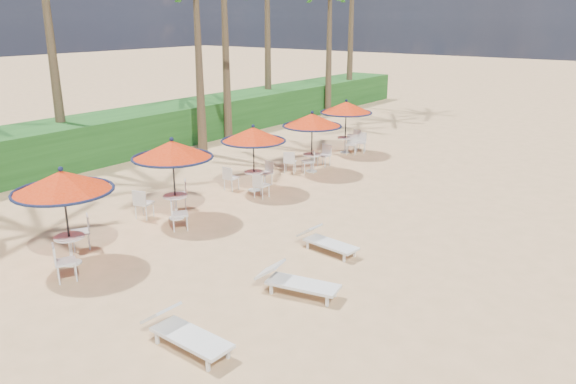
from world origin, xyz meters
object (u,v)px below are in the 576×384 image
object	(u,v)px
station_2	(253,143)
lounger_near	(184,331)
station_0	(64,190)
station_1	(171,160)
station_4	(348,114)
lounger_far	(325,241)
station_3	(311,127)
lounger_mid	(295,281)

from	to	relation	value
station_2	lounger_near	xyz separation A→B (m)	(5.39, -8.44, -1.42)
station_0	station_1	xyz separation A→B (m)	(-0.42, 3.83, -0.06)
station_0	station_4	bearing A→B (deg)	92.76
station_1	lounger_near	xyz separation A→B (m)	(5.47, -4.74, -1.54)
lounger_far	station_4	bearing A→B (deg)	124.49
station_3	lounger_near	xyz separation A→B (m)	(5.22, -11.78, -1.46)
station_0	station_1	distance (m)	3.86
station_2	lounger_far	distance (m)	6.05
station_3	lounger_near	size ratio (longest dim) A/B	1.23
lounger_far	lounger_mid	bearing A→B (deg)	-66.30
station_4	station_0	bearing A→B (deg)	-87.24
station_0	station_2	xyz separation A→B (m)	(-0.34, 7.53, -0.18)
lounger_near	lounger_far	bearing A→B (deg)	95.52
lounger_near	station_0	bearing A→B (deg)	171.56
station_0	station_3	xyz separation A→B (m)	(-0.17, 10.87, -0.14)
lounger_mid	lounger_far	bearing A→B (deg)	95.34
lounger_mid	station_3	bearing A→B (deg)	110.44
station_4	lounger_far	distance (m)	11.49
station_4	lounger_far	bearing A→B (deg)	-61.72
station_2	lounger_near	bearing A→B (deg)	-57.44
station_3	lounger_far	bearing A→B (deg)	-52.65
station_0	station_2	distance (m)	7.54
station_4	lounger_near	xyz separation A→B (m)	(5.75, -15.44, -1.45)
station_3	lounger_mid	distance (m)	10.56
lounger_near	lounger_mid	xyz separation A→B (m)	(0.41, 2.97, -0.01)
lounger_mid	station_0	bearing A→B (deg)	-171.47
station_2	station_4	world-z (taller)	station_4
lounger_mid	lounger_far	distance (m)	2.55
lounger_far	station_1	bearing A→B (deg)	-166.39
lounger_far	lounger_near	bearing A→B (deg)	-80.06
station_0	station_1	bearing A→B (deg)	96.23
station_1	station_3	world-z (taller)	station_1
station_1	station_4	distance (m)	10.70
lounger_near	lounger_far	world-z (taller)	lounger_near
station_0	station_4	size ratio (longest dim) A/B	1.04
lounger_far	station_2	bearing A→B (deg)	155.17
station_1	lounger_near	bearing A→B (deg)	-40.94
station_0	station_2	bearing A→B (deg)	92.56
station_1	station_4	xyz separation A→B (m)	(-0.28, 10.70, -0.08)
station_2	station_3	size ratio (longest dim) A/B	0.98
station_1	lounger_near	distance (m)	7.40
station_1	lounger_mid	distance (m)	6.34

